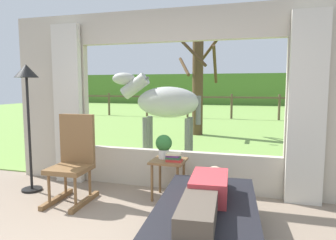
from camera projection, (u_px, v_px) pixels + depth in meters
back_wall_with_window at (177, 103)px, 4.41m from camera, size 5.20×0.12×2.55m
curtain_panel_left at (68, 105)px, 4.75m from camera, size 0.44×0.10×2.40m
curtain_panel_right at (307, 109)px, 3.82m from camera, size 0.44×0.10×2.40m
outdoor_pasture_lawn at (233, 116)px, 14.95m from camera, size 36.00×21.68×0.02m
distant_hill_ridge at (243, 89)px, 24.22m from camera, size 36.00×2.00×2.40m
recliner_sofa at (206, 224)px, 2.86m from camera, size 1.03×1.76×0.42m
reclining_person at (206, 194)px, 2.77m from camera, size 0.38×1.44×0.22m
rocking_chair at (74, 159)px, 4.01m from camera, size 0.50×0.70×1.12m
side_table at (168, 167)px, 4.09m from camera, size 0.44×0.44×0.52m
potted_plant at (164, 145)px, 4.13m from camera, size 0.22×0.22×0.32m
book_stack at (174, 157)px, 3.99m from camera, size 0.22×0.16×0.11m
floor_lamp_left at (27, 89)px, 4.27m from camera, size 0.32×0.32×1.78m
horse at (164, 103)px, 6.09m from camera, size 1.81×0.61×1.73m
pasture_tree at (198, 84)px, 9.20m from camera, size 1.37×1.42×2.94m
pasture_fence_line at (232, 102)px, 13.75m from camera, size 16.10×0.10×1.10m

